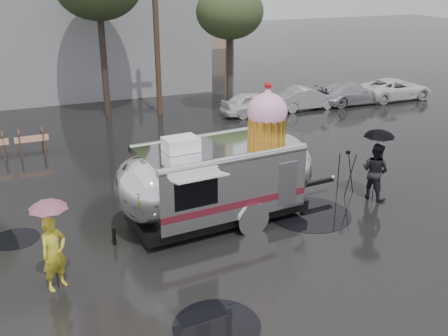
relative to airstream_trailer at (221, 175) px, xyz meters
name	(u,v)px	position (x,y,z in m)	size (l,w,h in m)	color
ground	(217,246)	(-0.72, -1.46, -1.44)	(120.00, 120.00, 0.00)	black
puddles	(244,243)	(0.02, -1.60, -1.44)	(10.39, 7.33, 0.01)	black
utility_pole	(156,23)	(1.78, 12.54, 3.18)	(1.60, 0.28, 9.00)	#473323
tree_right	(230,13)	(5.28, 11.54, 3.61)	(3.36, 3.36, 6.42)	#382D26
parked_cars	(334,93)	(11.06, 10.54, -0.72)	(13.20, 1.90, 1.50)	silver
airstream_trailer	(221,175)	(0.00, 0.00, 0.00)	(7.62, 3.31, 4.11)	silver
person_left	(54,253)	(-4.93, -1.82, -0.53)	(0.65, 0.44, 1.82)	gold
umbrella_pink	(49,214)	(-4.93, -1.82, 0.47)	(1.08, 1.08, 2.29)	pink
person_right	(375,171)	(5.22, -0.47, -0.50)	(0.90, 0.50, 1.88)	black
umbrella_black	(378,141)	(5.22, -0.47, 0.52)	(1.21, 1.21, 2.38)	black
tripod	(347,168)	(4.60, 0.20, -0.54)	(0.62, 0.58, 1.52)	black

